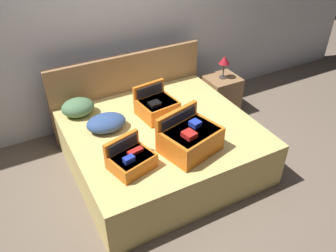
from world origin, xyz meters
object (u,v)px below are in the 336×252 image
pillow_center_head (106,123)px  nightstand (221,95)px  hard_case_medium (157,106)px  table_lamp (224,61)px  hard_case_large (190,138)px  hard_case_small (131,159)px  pillow_near_headboard (78,107)px  bed (162,146)px

pillow_center_head → nightstand: size_ratio=0.80×
hard_case_medium → table_lamp: bearing=11.7°
table_lamp → hard_case_large: bearing=-137.1°
hard_case_large → table_lamp: 1.62m
nightstand → table_lamp: table_lamp is taller
hard_case_small → pillow_near_headboard: bearing=83.5°
pillow_center_head → pillow_near_headboard: bearing=113.1°
hard_case_large → hard_case_medium: bearing=75.2°
hard_case_small → nightstand: (1.79, 1.06, -0.35)m
hard_case_small → pillow_near_headboard: hard_case_small is taller
bed → hard_case_large: 0.62m
bed → pillow_near_headboard: bearing=136.8°
hard_case_large → pillow_center_head: (-0.59, 0.71, -0.06)m
nightstand → table_lamp: (0.00, 0.00, 0.50)m
table_lamp → bed: bearing=-153.0°
bed → hard_case_small: size_ratio=4.36×
pillow_center_head → bed: bearing=-24.9°
nightstand → hard_case_large: bearing=-137.1°
bed → hard_case_large: (0.06, -0.47, 0.41)m
hard_case_small → nightstand: bearing=15.4°
bed → nightstand: size_ratio=3.68×
hard_case_medium → nightstand: 1.31m
bed → hard_case_medium: 0.45m
hard_case_medium → hard_case_small: bearing=-138.6°
pillow_center_head → hard_case_small: bearing=-90.7°
bed → hard_case_medium: hard_case_medium is taller
table_lamp → pillow_center_head: bearing=-167.7°
nightstand → table_lamp: bearing=0.0°
hard_case_medium → pillow_near_headboard: 0.88m
hard_case_small → hard_case_medium: bearing=32.7°
hard_case_large → pillow_near_headboard: size_ratio=1.68×
pillow_near_headboard → pillow_center_head: (0.18, -0.42, -0.01)m
hard_case_small → table_lamp: table_lamp is taller
pillow_near_headboard → hard_case_small: bearing=-81.1°
hard_case_medium → pillow_near_headboard: bearing=144.3°
nightstand → pillow_near_headboard: bearing=179.1°
pillow_near_headboard → table_lamp: 1.97m
bed → table_lamp: size_ratio=6.20×
hard_case_large → hard_case_medium: 0.71m
hard_case_large → pillow_center_head: 0.93m
bed → pillow_center_head: 0.68m
hard_case_medium → table_lamp: size_ratio=1.38×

